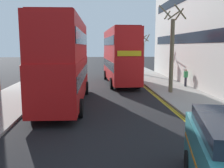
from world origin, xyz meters
TOP-DOWN VIEW (x-y plane):
  - sidewalk_right at (6.50, 16.00)m, footprint 4.00×80.00m
  - sidewalk_left at (-6.50, 16.00)m, footprint 4.00×80.00m
  - kerb_line_outer at (4.40, 14.00)m, footprint 0.10×56.00m
  - kerb_line_inner at (4.24, 14.00)m, footprint 0.10×56.00m
  - double_decker_bus_away at (-2.46, 14.12)m, footprint 2.94×10.85m
  - double_decker_bus_oncoming at (2.17, 23.26)m, footprint 3.14×10.90m
  - pedestrian_far at (8.05, 20.04)m, footprint 0.34×0.22m
  - street_tree_near at (5.90, 30.20)m, footprint 1.55×1.50m
  - street_tree_mid at (5.76, 17.22)m, footprint 2.07×1.79m

SIDE VIEW (x-z plane):
  - kerb_line_outer at x=4.40m, z-range 0.00..0.01m
  - kerb_line_inner at x=4.24m, z-range 0.00..0.01m
  - sidewalk_right at x=6.50m, z-range 0.00..0.14m
  - sidewalk_left at x=-6.50m, z-range 0.00..0.14m
  - pedestrian_far at x=8.05m, z-range 0.18..1.80m
  - street_tree_near at x=5.90m, z-range -0.01..5.28m
  - double_decker_bus_away at x=-2.46m, z-range 0.21..5.85m
  - double_decker_bus_oncoming at x=2.17m, z-range 0.21..5.85m
  - street_tree_mid at x=5.76m, z-range 0.03..7.03m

